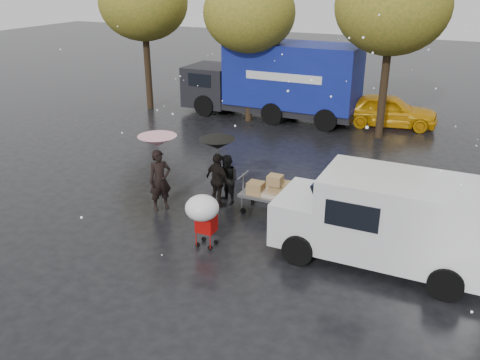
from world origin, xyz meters
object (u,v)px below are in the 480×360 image
at_px(person_black, 218,180).
at_px(white_van, 387,219).
at_px(person_pink, 160,180).
at_px(yellow_taxi, 388,110).
at_px(shopping_cart, 203,211).
at_px(vendor_cart, 269,190).
at_px(blue_truck, 275,81).

distance_m(person_black, white_van, 5.14).
distance_m(person_pink, yellow_taxi, 12.38).
bearing_deg(shopping_cart, person_black, 109.09).
relative_size(person_pink, white_van, 0.37).
height_order(person_black, yellow_taxi, person_black).
distance_m(person_black, vendor_cart, 1.57).
relative_size(person_black, vendor_cart, 1.09).
distance_m(vendor_cart, white_van, 3.72).
height_order(person_black, vendor_cart, person_black).
xyz_separation_m(vendor_cart, white_van, (3.47, -1.28, 0.43)).
height_order(white_van, yellow_taxi, white_van).
bearing_deg(person_pink, person_black, -21.19).
distance_m(blue_truck, yellow_taxi, 5.29).
bearing_deg(blue_truck, person_black, -77.92).
bearing_deg(person_black, shopping_cart, 131.70).
distance_m(shopping_cart, blue_truck, 12.61).
relative_size(person_black, white_van, 0.34).
distance_m(person_black, blue_truck, 10.14).
bearing_deg(yellow_taxi, vendor_cart, 162.48).
bearing_deg(person_black, person_pink, 54.04).
bearing_deg(blue_truck, white_van, -56.94).
height_order(person_pink, person_black, person_pink).
xyz_separation_m(white_van, blue_truck, (-7.13, 10.95, 0.60)).
bearing_deg(vendor_cart, blue_truck, 110.74).
bearing_deg(person_black, blue_truck, -55.30).
distance_m(vendor_cart, shopping_cart, 2.69).
relative_size(person_black, blue_truck, 0.20).
bearing_deg(white_van, blue_truck, 123.06).
height_order(person_black, white_van, white_van).
bearing_deg(yellow_taxi, person_black, 154.66).
bearing_deg(white_van, person_black, 167.88).
relative_size(person_pink, yellow_taxi, 0.43).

